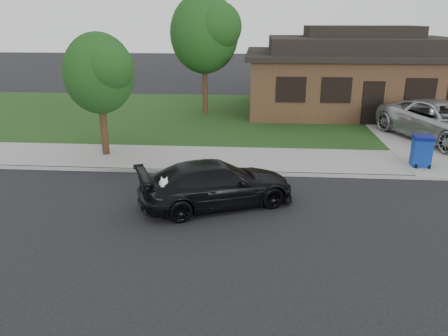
{
  "coord_description": "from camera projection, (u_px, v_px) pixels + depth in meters",
  "views": [
    {
      "loc": [
        -1.64,
        -10.76,
        5.11
      ],
      "look_at": [
        -2.54,
        0.95,
        1.1
      ],
      "focal_mm": 35.0,
      "sensor_mm": 36.0,
      "label": 1
    }
  ],
  "objects": [
    {
      "name": "sidewalk",
      "position": [
        300.0,
        161.0,
        16.39
      ],
      "size": [
        60.0,
        3.0,
        0.12
      ],
      "primitive_type": "cube",
      "color": "gray",
      "rests_on": "ground"
    },
    {
      "name": "ground",
      "position": [
        316.0,
        221.0,
        11.69
      ],
      "size": [
        120.0,
        120.0,
        0.0
      ],
      "primitive_type": "plane",
      "color": "black",
      "rests_on": "ground"
    },
    {
      "name": "house",
      "position": [
        357.0,
        74.0,
        24.86
      ],
      "size": [
        12.6,
        8.6,
        4.65
      ],
      "color": "#422B1C",
      "rests_on": "ground"
    },
    {
      "name": "tree_2",
      "position": [
        101.0,
        72.0,
        15.99
      ],
      "size": [
        2.73,
        2.6,
        4.59
      ],
      "color": "#332114",
      "rests_on": "ground"
    },
    {
      "name": "lawn",
      "position": [
        287.0,
        116.0,
        23.94
      ],
      "size": [
        60.0,
        13.0,
        0.13
      ],
      "primitive_type": "cube",
      "color": "#193814",
      "rests_on": "ground"
    },
    {
      "name": "minivan",
      "position": [
        442.0,
        122.0,
        18.6
      ],
      "size": [
        4.83,
        6.63,
        1.67
      ],
      "primitive_type": "imported",
      "rotation": [
        0.0,
        0.0,
        0.38
      ],
      "color": "#ACADB3",
      "rests_on": "driveway"
    },
    {
      "name": "curb",
      "position": [
        303.0,
        175.0,
        14.97
      ],
      "size": [
        60.0,
        0.12,
        0.12
      ],
      "primitive_type": "cube",
      "color": "gray",
      "rests_on": "ground"
    },
    {
      "name": "recycling_bin",
      "position": [
        422.0,
        151.0,
        15.48
      ],
      "size": [
        0.74,
        0.76,
        1.12
      ],
      "rotation": [
        0.0,
        0.0,
        -0.12
      ],
      "color": "navy",
      "rests_on": "sidewalk"
    },
    {
      "name": "tree_0",
      "position": [
        207.0,
        32.0,
        22.71
      ],
      "size": [
        3.78,
        3.6,
        6.34
      ],
      "color": "#332114",
      "rests_on": "ground"
    },
    {
      "name": "sedan",
      "position": [
        216.0,
        184.0,
        12.48
      ],
      "size": [
        4.84,
        3.5,
        1.3
      ],
      "rotation": [
        0.0,
        0.0,
        1.99
      ],
      "color": "black",
      "rests_on": "ground"
    },
    {
      "name": "driveway",
      "position": [
        418.0,
        132.0,
        20.67
      ],
      "size": [
        4.5,
        13.0,
        0.14
      ],
      "primitive_type": "cube",
      "color": "gray",
      "rests_on": "ground"
    }
  ]
}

